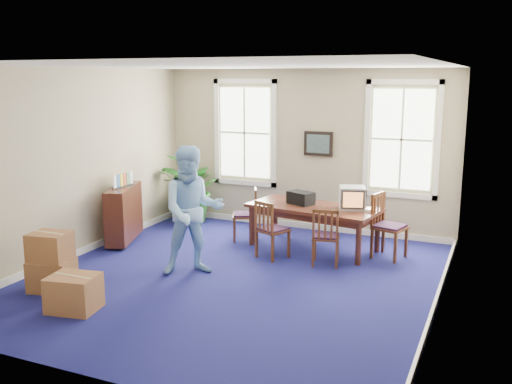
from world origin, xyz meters
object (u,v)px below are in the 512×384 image
at_px(man, 193,211).
at_px(cardboard_boxes, 69,260).
at_px(chair_near_left, 273,229).
at_px(potted_plant, 192,188).
at_px(credenza, 124,216).
at_px(crt_tv, 352,198).
at_px(conference_table, 313,227).

height_order(man, cardboard_boxes, man).
relative_size(chair_near_left, potted_plant, 0.67).
bearing_deg(credenza, man, -46.11).
xyz_separation_m(credenza, cardboard_boxes, (0.77, -2.35, -0.05)).
bearing_deg(chair_near_left, man, 78.99).
bearing_deg(chair_near_left, potted_plant, -7.94).
relative_size(man, credenza, 1.58).
height_order(crt_tv, credenza, crt_tv).
bearing_deg(cardboard_boxes, conference_table, 52.20).
xyz_separation_m(crt_tv, credenza, (-4.05, -1.06, -0.48)).
relative_size(chair_near_left, man, 0.50).
height_order(credenza, cardboard_boxes, credenza).
bearing_deg(conference_table, man, -113.75).
xyz_separation_m(credenza, potted_plant, (0.49, 1.69, 0.25)).
height_order(conference_table, credenza, credenza).
xyz_separation_m(chair_near_left, credenza, (-2.90, -0.22, -0.00)).
distance_m(crt_tv, potted_plant, 3.62).
distance_m(credenza, cardboard_boxes, 2.47).
height_order(crt_tv, potted_plant, potted_plant).
bearing_deg(conference_table, crt_tv, 13.76).
bearing_deg(crt_tv, potted_plant, 151.98).
bearing_deg(chair_near_left, cardboard_boxes, 73.75).
bearing_deg(potted_plant, conference_table, -13.39).
bearing_deg(conference_table, potted_plant, 175.96).
height_order(conference_table, crt_tv, crt_tv).
distance_m(chair_near_left, potted_plant, 2.83).
relative_size(credenza, potted_plant, 0.85).
xyz_separation_m(conference_table, potted_plant, (-2.88, 0.69, 0.36)).
distance_m(conference_table, potted_plant, 2.98).
distance_m(conference_table, credenza, 3.52).
bearing_deg(man, cardboard_boxes, -169.15).
height_order(crt_tv, man, man).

